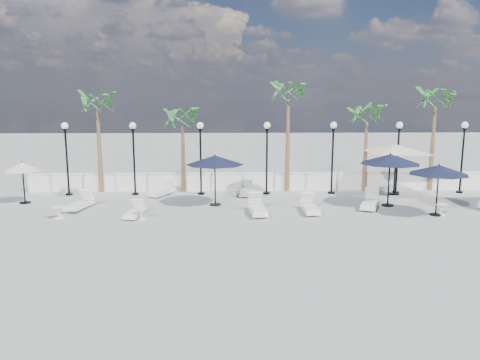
{
  "coord_description": "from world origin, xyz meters",
  "views": [
    {
      "loc": [
        -2.08,
        -18.02,
        5.11
      ],
      "look_at": [
        -1.53,
        2.33,
        1.5
      ],
      "focal_mm": 35.0,
      "sensor_mm": 36.0,
      "label": 1
    }
  ],
  "objects_px": {
    "lounger_2": "(162,191)",
    "parasol_cream_sq_a": "(396,145)",
    "lounger_5": "(310,207)",
    "parasol_navy_mid": "(390,159)",
    "lounger_0": "(79,204)",
    "parasol_navy_left": "(215,160)",
    "lounger_3": "(257,208)",
    "parasol_cream_small": "(22,167)",
    "lounger_4": "(246,191)",
    "parasol_navy_right": "(439,170)",
    "lounger_1": "(134,212)",
    "lounger_6": "(370,203)"
  },
  "relations": [
    {
      "from": "lounger_5",
      "to": "parasol_navy_mid",
      "type": "xyz_separation_m",
      "value": [
        3.95,
        1.23,
        1.99
      ]
    },
    {
      "from": "lounger_6",
      "to": "parasol_cream_small",
      "type": "height_order",
      "value": "parasol_cream_small"
    },
    {
      "from": "lounger_3",
      "to": "parasol_cream_sq_a",
      "type": "height_order",
      "value": "parasol_cream_sq_a"
    },
    {
      "from": "lounger_0",
      "to": "parasol_navy_mid",
      "type": "bearing_deg",
      "value": 13.33
    },
    {
      "from": "lounger_3",
      "to": "parasol_cream_small",
      "type": "bearing_deg",
      "value": 163.09
    },
    {
      "from": "lounger_3",
      "to": "parasol_navy_mid",
      "type": "bearing_deg",
      "value": 8.2
    },
    {
      "from": "lounger_4",
      "to": "lounger_5",
      "type": "relative_size",
      "value": 0.97
    },
    {
      "from": "parasol_navy_left",
      "to": "parasol_cream_sq_a",
      "type": "relative_size",
      "value": 0.48
    },
    {
      "from": "lounger_5",
      "to": "lounger_6",
      "type": "height_order",
      "value": "lounger_6"
    },
    {
      "from": "lounger_3",
      "to": "lounger_5",
      "type": "bearing_deg",
      "value": 0.31
    },
    {
      "from": "lounger_1",
      "to": "parasol_navy_right",
      "type": "bearing_deg",
      "value": 5.35
    },
    {
      "from": "lounger_3",
      "to": "parasol_cream_small",
      "type": "distance_m",
      "value": 11.6
    },
    {
      "from": "lounger_0",
      "to": "parasol_navy_left",
      "type": "bearing_deg",
      "value": 18.29
    },
    {
      "from": "lounger_3",
      "to": "parasol_navy_mid",
      "type": "xyz_separation_m",
      "value": [
        6.33,
        1.43,
        1.97
      ]
    },
    {
      "from": "parasol_navy_mid",
      "to": "parasol_navy_right",
      "type": "bearing_deg",
      "value": -51.72
    },
    {
      "from": "lounger_0",
      "to": "lounger_6",
      "type": "relative_size",
      "value": 0.92
    },
    {
      "from": "lounger_2",
      "to": "parasol_navy_left",
      "type": "bearing_deg",
      "value": -14.13
    },
    {
      "from": "lounger_2",
      "to": "lounger_6",
      "type": "relative_size",
      "value": 0.88
    },
    {
      "from": "lounger_0",
      "to": "lounger_3",
      "type": "height_order",
      "value": "lounger_3"
    },
    {
      "from": "lounger_0",
      "to": "parasol_cream_sq_a",
      "type": "bearing_deg",
      "value": 22.74
    },
    {
      "from": "parasol_navy_mid",
      "to": "parasol_cream_sq_a",
      "type": "relative_size",
      "value": 0.49
    },
    {
      "from": "lounger_4",
      "to": "parasol_navy_right",
      "type": "bearing_deg",
      "value": -22.73
    },
    {
      "from": "lounger_6",
      "to": "parasol_navy_right",
      "type": "distance_m",
      "value": 3.35
    },
    {
      "from": "parasol_cream_small",
      "to": "lounger_3",
      "type": "bearing_deg",
      "value": -12.33
    },
    {
      "from": "lounger_1",
      "to": "parasol_cream_sq_a",
      "type": "bearing_deg",
      "value": 24.69
    },
    {
      "from": "lounger_6",
      "to": "lounger_4",
      "type": "bearing_deg",
      "value": 174.14
    },
    {
      "from": "lounger_6",
      "to": "parasol_navy_left",
      "type": "relative_size",
      "value": 0.77
    },
    {
      "from": "lounger_1",
      "to": "parasol_navy_mid",
      "type": "relative_size",
      "value": 0.59
    },
    {
      "from": "lounger_0",
      "to": "lounger_1",
      "type": "height_order",
      "value": "lounger_0"
    },
    {
      "from": "lounger_0",
      "to": "parasol_cream_sq_a",
      "type": "height_order",
      "value": "parasol_cream_sq_a"
    },
    {
      "from": "parasol_navy_left",
      "to": "lounger_5",
      "type": "bearing_deg",
      "value": -20.47
    },
    {
      "from": "lounger_5",
      "to": "parasol_navy_left",
      "type": "distance_m",
      "value": 4.97
    },
    {
      "from": "parasol_cream_sq_a",
      "to": "lounger_0",
      "type": "bearing_deg",
      "value": -169.39
    },
    {
      "from": "lounger_1",
      "to": "lounger_4",
      "type": "relative_size",
      "value": 0.88
    },
    {
      "from": "lounger_6",
      "to": "lounger_5",
      "type": "bearing_deg",
      "value": -142.59
    },
    {
      "from": "lounger_5",
      "to": "parasol_navy_left",
      "type": "xyz_separation_m",
      "value": [
        -4.29,
        1.6,
        1.93
      ]
    },
    {
      "from": "lounger_4",
      "to": "parasol_navy_mid",
      "type": "xyz_separation_m",
      "value": [
        6.65,
        -2.66,
        2.0
      ]
    },
    {
      "from": "lounger_1",
      "to": "parasol_navy_left",
      "type": "height_order",
      "value": "parasol_navy_left"
    },
    {
      "from": "lounger_4",
      "to": "parasol_cream_sq_a",
      "type": "bearing_deg",
      "value": 6.31
    },
    {
      "from": "lounger_5",
      "to": "parasol_cream_small",
      "type": "distance_m",
      "value": 13.88
    },
    {
      "from": "lounger_2",
      "to": "lounger_3",
      "type": "distance_m",
      "value": 6.29
    },
    {
      "from": "parasol_navy_mid",
      "to": "parasol_cream_sq_a",
      "type": "bearing_deg",
      "value": 65.02
    },
    {
      "from": "lounger_5",
      "to": "lounger_6",
      "type": "bearing_deg",
      "value": 13.45
    },
    {
      "from": "lounger_1",
      "to": "parasol_navy_mid",
      "type": "height_order",
      "value": "parasol_navy_mid"
    },
    {
      "from": "parasol_navy_left",
      "to": "parasol_navy_right",
      "type": "bearing_deg",
      "value": -13.05
    },
    {
      "from": "parasol_navy_right",
      "to": "lounger_0",
      "type": "bearing_deg",
      "value": 174.36
    },
    {
      "from": "lounger_0",
      "to": "parasol_navy_mid",
      "type": "relative_size",
      "value": 0.69
    },
    {
      "from": "lounger_2",
      "to": "lounger_3",
      "type": "xyz_separation_m",
      "value": [
        4.77,
        -4.1,
        0.03
      ]
    },
    {
      "from": "lounger_2",
      "to": "lounger_5",
      "type": "bearing_deg",
      "value": -3.96
    },
    {
      "from": "lounger_2",
      "to": "parasol_cream_sq_a",
      "type": "distance_m",
      "value": 12.56
    }
  ]
}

